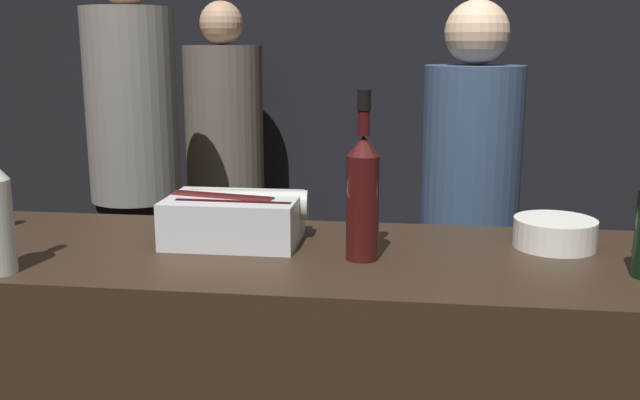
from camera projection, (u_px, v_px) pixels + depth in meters
wall_back_chalkboard at (375, 59)px, 3.79m from camera, size 6.40×0.06×2.80m
ice_bin_with_bottles at (235, 216)px, 1.75m from camera, size 0.34×0.22×0.12m
bowl_white at (555, 232)px, 1.71m from camera, size 0.20×0.20×0.07m
red_wine_bottle_black_foil at (363, 192)px, 1.60m from camera, size 0.08×0.08×0.38m
person_in_hoodie at (135, 157)px, 2.92m from camera, size 0.36×0.36×1.83m
person_blond_tee at (225, 156)px, 3.58m from camera, size 0.39×0.39×1.68m
person_grey_polo at (469, 215)px, 2.44m from camera, size 0.33×0.33×1.62m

